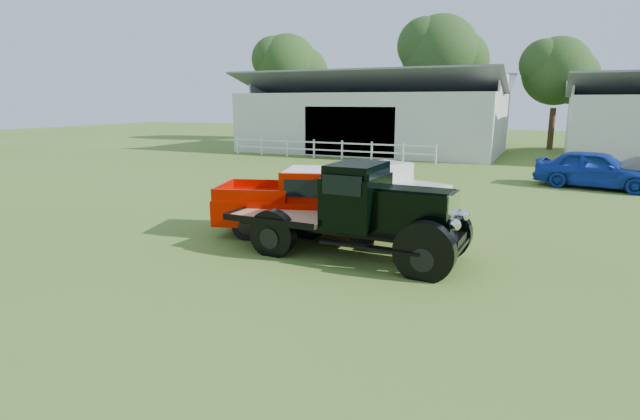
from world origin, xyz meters
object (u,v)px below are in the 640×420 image
at_px(vintage_flatbed, 352,210).
at_px(misc_car_blue, 596,169).
at_px(white_pickup, 382,189).
at_px(red_pickup, 307,202).

height_order(vintage_flatbed, misc_car_blue, vintage_flatbed).
relative_size(vintage_flatbed, white_pickup, 1.25).
distance_m(white_pickup, misc_car_blue, 10.92).
bearing_deg(white_pickup, red_pickup, -84.50).
distance_m(vintage_flatbed, misc_car_blue, 14.55).
relative_size(white_pickup, misc_car_blue, 0.95).
xyz_separation_m(red_pickup, white_pickup, (1.04, 3.43, -0.10)).
xyz_separation_m(white_pickup, misc_car_blue, (6.76, 8.57, -0.02)).
bearing_deg(red_pickup, white_pickup, 56.77).
bearing_deg(red_pickup, vintage_flatbed, -50.82).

